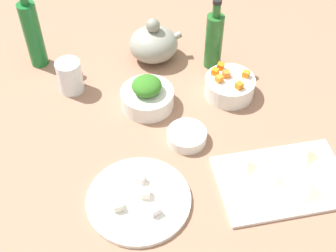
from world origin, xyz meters
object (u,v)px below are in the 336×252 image
at_px(cutting_board, 282,181).
at_px(teapot, 154,43).
at_px(bottle_1, 33,34).
at_px(bowl_small_side, 187,136).
at_px(bottle_0, 214,40).
at_px(plate_tofu, 139,200).
at_px(drinking_glass_0, 70,76).
at_px(bowl_greens, 147,98).
at_px(bowl_carrots, 229,87).

relative_size(cutting_board, teapot, 1.88).
bearing_deg(teapot, bottle_1, 170.64).
distance_m(bowl_small_side, bottle_1, 0.55).
bearing_deg(bottle_0, bottle_1, 165.33).
bearing_deg(bottle_0, plate_tofu, -125.95).
distance_m(teapot, drinking_glass_0, 0.28).
relative_size(bottle_0, bottle_1, 0.89).
bearing_deg(bowl_greens, plate_tofu, -105.75).
distance_m(bowl_greens, bottle_1, 0.39).
bearing_deg(cutting_board, bowl_greens, 127.53).
height_order(cutting_board, bottle_0, bottle_0).
height_order(plate_tofu, drinking_glass_0, drinking_glass_0).
height_order(cutting_board, plate_tofu, plate_tofu).
bearing_deg(cutting_board, bottle_1, 132.19).
distance_m(bottle_0, bottle_1, 0.53).
relative_size(cutting_board, bowl_small_side, 3.00).
bearing_deg(bowl_small_side, cutting_board, -44.48).
xyz_separation_m(cutting_board, bottle_1, (-0.54, 0.60, 0.10)).
height_order(teapot, drinking_glass_0, teapot).
bearing_deg(cutting_board, drinking_glass_0, 135.24).
relative_size(cutting_board, bowl_carrots, 2.20).
distance_m(bowl_carrots, drinking_glass_0, 0.45).
relative_size(teapot, bottle_1, 0.65).
bearing_deg(teapot, bottle_0, -24.96).
xyz_separation_m(bowl_carrots, bottle_1, (-0.52, 0.27, 0.08)).
relative_size(plate_tofu, teapot, 1.48).
xyz_separation_m(plate_tofu, bowl_small_side, (0.16, 0.16, 0.01)).
relative_size(cutting_board, bottle_0, 1.37).
xyz_separation_m(bowl_small_side, drinking_glass_0, (-0.27, 0.27, 0.03)).
bearing_deg(bottle_0, drinking_glass_0, -178.69).
height_order(plate_tofu, bowl_carrots, bowl_carrots).
height_order(cutting_board, bottle_1, bottle_1).
xyz_separation_m(cutting_board, bowl_carrots, (-0.02, 0.33, 0.02)).
bearing_deg(bowl_carrots, bottle_0, 93.04).
bearing_deg(bowl_greens, cutting_board, -52.47).
distance_m(bowl_carrots, teapot, 0.28).
xyz_separation_m(bowl_carrots, teapot, (-0.17, 0.21, 0.03)).
xyz_separation_m(bowl_greens, bowl_carrots, (0.24, -0.01, 0.00)).
bearing_deg(bowl_small_side, plate_tofu, -135.46).
height_order(bowl_greens, bowl_carrots, bowl_carrots).
height_order(bowl_greens, bottle_0, bottle_0).
bearing_deg(plate_tofu, bottle_0, 54.05).
xyz_separation_m(cutting_board, teapot, (-0.20, 0.54, 0.05)).
relative_size(plate_tofu, bowl_small_side, 2.37).
relative_size(bowl_carrots, bowl_small_side, 1.36).
height_order(cutting_board, teapot, teapot).
relative_size(bowl_carrots, teapot, 0.85).
bearing_deg(bowl_small_side, bottle_0, 60.64).
relative_size(bowl_small_side, drinking_glass_0, 1.06).
xyz_separation_m(bottle_0, drinking_glass_0, (-0.43, -0.01, -0.04)).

